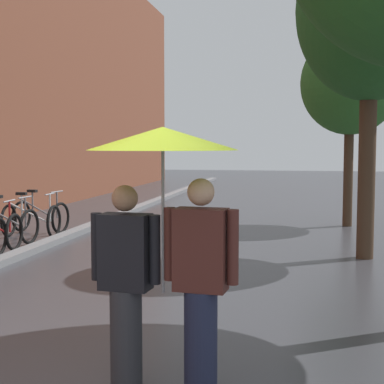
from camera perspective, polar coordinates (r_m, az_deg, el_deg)
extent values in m
cube|color=slate|center=(14.74, -8.41, -2.75)|extent=(0.30, 36.00, 0.12)
cylinder|color=#473323|center=(10.29, 16.95, 2.17)|extent=(0.29, 0.29, 3.08)
ellipsoid|color=#235623|center=(10.53, 17.32, 16.95)|extent=(2.49, 2.49, 3.06)
cylinder|color=#473323|center=(14.30, 15.24, 1.70)|extent=(0.23, 0.23, 2.50)
ellipsoid|color=#2D6628|center=(14.35, 15.43, 10.39)|extent=(2.34, 2.34, 2.45)
torus|color=black|center=(11.14, -17.22, -3.82)|extent=(0.10, 0.70, 0.70)
cylinder|color=red|center=(11.13, -17.64, -2.33)|extent=(0.04, 0.04, 0.58)
cylinder|color=#9E9EA3|center=(11.10, -17.68, -0.85)|extent=(0.05, 0.46, 0.03)
torus|color=black|center=(11.79, -15.84, -3.32)|extent=(0.11, 0.70, 0.70)
cylinder|color=slate|center=(12.09, -18.35, -2.23)|extent=(0.88, 0.11, 0.43)
cylinder|color=slate|center=(11.80, -16.21, -1.91)|extent=(0.04, 0.04, 0.58)
cylinder|color=#9E9EA3|center=(11.77, -16.24, -0.51)|extent=(0.06, 0.46, 0.03)
torus|color=black|center=(12.43, -13.54, -2.87)|extent=(0.08, 0.70, 0.70)
torus|color=black|center=(12.86, -17.74, -2.71)|extent=(0.08, 0.70, 0.70)
cylinder|color=silver|center=(12.66, -16.12, -1.88)|extent=(0.88, 0.06, 0.43)
cylinder|color=silver|center=(12.69, -16.54, -1.53)|extent=(0.04, 0.04, 0.55)
cube|color=black|center=(12.67, -16.57, -0.16)|extent=(0.22, 0.11, 0.06)
cylinder|color=silver|center=(12.43, -13.92, -1.53)|extent=(0.04, 0.04, 0.58)
cylinder|color=#9E9EA3|center=(12.40, -13.94, -0.20)|extent=(0.04, 0.46, 0.03)
torus|color=black|center=(12.99, -12.93, -2.53)|extent=(0.16, 0.70, 0.70)
torus|color=black|center=(13.56, -16.58, -2.31)|extent=(0.16, 0.70, 0.70)
cylinder|color=slate|center=(13.30, -15.17, -1.54)|extent=(0.88, 0.17, 0.43)
cylinder|color=slate|center=(13.35, -15.54, -1.20)|extent=(0.04, 0.04, 0.55)
cube|color=black|center=(13.33, -15.57, 0.10)|extent=(0.23, 0.13, 0.06)
cylinder|color=slate|center=(13.00, -13.25, -1.25)|extent=(0.04, 0.04, 0.58)
cylinder|color=#9E9EA3|center=(12.98, -13.28, 0.03)|extent=(0.10, 0.46, 0.03)
cylinder|color=#2D2D33|center=(4.81, -6.55, -14.24)|extent=(0.26, 0.26, 0.81)
cube|color=black|center=(4.63, -6.63, -5.91)|extent=(0.42, 0.26, 0.61)
sphere|color=#9E7051|center=(4.57, -6.68, -0.62)|extent=(0.21, 0.21, 0.21)
cylinder|color=black|center=(4.72, -9.44, -5.35)|extent=(0.09, 0.09, 0.55)
cylinder|color=black|center=(4.53, -3.71, -5.73)|extent=(0.09, 0.09, 0.55)
cylinder|color=#1E233D|center=(4.61, 0.87, -14.83)|extent=(0.26, 0.26, 0.85)
cube|color=#4C231E|center=(4.42, 0.88, -5.74)|extent=(0.42, 0.26, 0.63)
sphere|color=tan|center=(4.36, 0.89, -0.01)|extent=(0.21, 0.21, 0.21)
cylinder|color=#4C231E|center=(4.48, -2.21, -5.17)|extent=(0.09, 0.09, 0.57)
cylinder|color=#4C231E|center=(4.35, 4.07, -5.48)|extent=(0.09, 0.09, 0.57)
cylinder|color=#9E9EA3|center=(4.49, -2.89, -2.87)|extent=(0.02, 0.02, 1.14)
cone|color=#BCE019|center=(4.45, -2.93, 5.33)|extent=(1.18, 1.18, 0.18)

